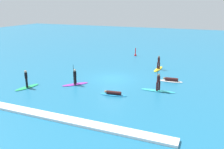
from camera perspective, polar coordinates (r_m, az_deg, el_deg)
name	(u,v)px	position (r m, az deg, el deg)	size (l,w,h in m)	color
ground_plane	(112,79)	(26.57, 0.00, -1.03)	(120.00, 120.00, 0.00)	#1E6B93
surfer_on_blue_board	(113,94)	(21.84, 0.31, -4.59)	(2.54, 0.94, 0.40)	#1E8CD1
surfer_on_white_board	(171,80)	(26.38, 13.93, -1.30)	(2.46, 0.92, 0.43)	white
surfer_on_teal_board	(158,87)	(23.17, 10.95, -2.89)	(3.28, 0.79, 2.37)	#33C6CC
surfer_on_yellow_board	(158,66)	(30.89, 11.04, 1.93)	(0.88, 3.03, 1.76)	yellow
surfer_on_green_board	(27,84)	(25.14, -19.69, -2.05)	(1.41, 2.71, 1.79)	#23B266
surfer_on_purple_board	(75,80)	(24.85, -8.82, -1.39)	(2.37, 2.50, 2.17)	purple
marker_buoy	(135,54)	(38.58, 5.62, 4.83)	(0.38, 0.38, 1.35)	red
wave_crest	(57,118)	(18.05, -13.09, -10.00)	(17.32, 0.90, 0.18)	white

